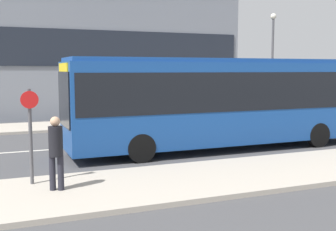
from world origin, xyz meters
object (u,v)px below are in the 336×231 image
parked_car_0 (315,110)px  pedestrian_near_stop (56,148)px  city_bus (222,98)px  bus_stop_sign (30,129)px  street_lamp (272,53)px

parked_car_0 → pedestrian_near_stop: bearing=-150.0°
city_bus → bus_stop_sign: (-7.23, -2.99, -0.42)m
bus_stop_sign → city_bus: bearing=22.5°
city_bus → bus_stop_sign: bearing=-159.0°
pedestrian_near_stop → street_lamp: 18.89m
city_bus → parked_car_0: size_ratio=2.76×
city_bus → street_lamp: (7.92, 7.79, 2.06)m
city_bus → street_lamp: bearing=43.1°
parked_car_0 → bus_stop_sign: bearing=-152.9°
pedestrian_near_stop → parked_car_0: bearing=-129.5°
bus_stop_sign → street_lamp: (15.16, 10.78, 2.47)m
parked_car_0 → street_lamp: street_lamp is taller
bus_stop_sign → street_lamp: street_lamp is taller
city_bus → bus_stop_sign: 7.84m
bus_stop_sign → street_lamp: bearing=35.4°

